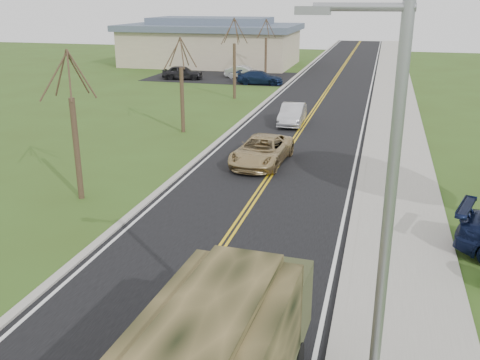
% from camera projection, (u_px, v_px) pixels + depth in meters
% --- Properties ---
extents(road, '(8.00, 120.00, 0.01)m').
position_uv_depth(road, '(327.00, 90.00, 48.01)').
color(road, black).
rests_on(road, ground).
extents(curb_right, '(0.30, 120.00, 0.12)m').
position_uv_depth(curb_right, '(375.00, 92.00, 46.98)').
color(curb_right, '#9E998E').
rests_on(curb_right, ground).
extents(sidewalk_right, '(3.20, 120.00, 0.10)m').
position_uv_depth(sidewalk_right, '(395.00, 93.00, 46.56)').
color(sidewalk_right, '#9E998E').
rests_on(sidewalk_right, ground).
extents(curb_left, '(0.30, 120.00, 0.10)m').
position_uv_depth(curb_left, '(282.00, 88.00, 49.00)').
color(curb_left, '#9E998E').
rests_on(curb_left, ground).
extents(street_light, '(1.65, 0.22, 8.00)m').
position_uv_depth(street_light, '(380.00, 233.00, 8.35)').
color(street_light, gray).
rests_on(street_light, ground).
extents(bare_tree_a, '(1.93, 2.26, 6.08)m').
position_uv_depth(bare_tree_a, '(75.00, 137.00, 21.43)').
color(bare_tree_a, '#38281C').
rests_on(bare_tree_a, ground).
extents(bare_tree_b, '(1.83, 2.14, 5.73)m').
position_uv_depth(bare_tree_b, '(182.00, 92.00, 32.45)').
color(bare_tree_b, '#38281C').
rests_on(bare_tree_b, ground).
extents(bare_tree_c, '(2.04, 2.39, 6.42)m').
position_uv_depth(bare_tree_c, '(234.00, 64.00, 43.33)').
color(bare_tree_c, '#38281C').
rests_on(bare_tree_c, ground).
extents(bare_tree_d, '(1.88, 2.20, 5.91)m').
position_uv_depth(bare_tree_d, '(266.00, 53.00, 54.37)').
color(bare_tree_d, '#38281C').
rests_on(bare_tree_d, ground).
extents(commercial_building, '(25.50, 21.50, 5.65)m').
position_uv_depth(commercial_building, '(212.00, 42.00, 65.63)').
color(commercial_building, tan).
rests_on(commercial_building, ground).
extents(suv_champagne, '(2.65, 5.12, 1.38)m').
position_uv_depth(suv_champagne, '(262.00, 151.00, 26.63)').
color(suv_champagne, tan).
rests_on(suv_champagne, ground).
extents(sedan_silver, '(1.55, 4.14, 1.35)m').
position_uv_depth(sedan_silver, '(292.00, 114.00, 34.99)').
color(sedan_silver, silver).
rests_on(sedan_silver, ground).
extents(lot_car_dark, '(4.31, 2.30, 1.40)m').
position_uv_depth(lot_car_dark, '(183.00, 72.00, 54.29)').
color(lot_car_dark, black).
rests_on(lot_car_dark, ground).
extents(lot_car_silver, '(3.96, 1.57, 1.28)m').
position_uv_depth(lot_car_silver, '(244.00, 72.00, 54.99)').
color(lot_car_silver, silver).
rests_on(lot_car_silver, ground).
extents(lot_car_navy, '(4.51, 2.00, 1.29)m').
position_uv_depth(lot_car_navy, '(260.00, 78.00, 51.25)').
color(lot_car_navy, '#101D3B').
rests_on(lot_car_navy, ground).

